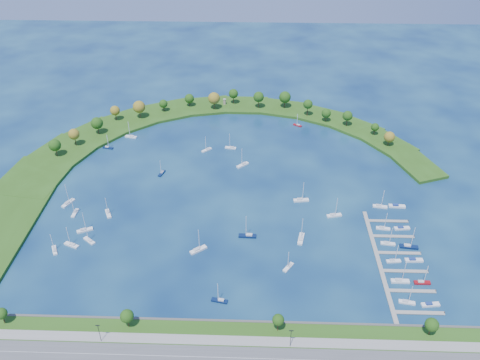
{
  "coord_description": "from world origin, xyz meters",
  "views": [
    {
      "loc": [
        13.32,
        -246.46,
        175.28
      ],
      "look_at": [
        5.0,
        5.0,
        4.0
      ],
      "focal_mm": 36.7,
      "sensor_mm": 36.0,
      "label": 1
    }
  ],
  "objects_px": {
    "moored_boat_4": "(54,250)",
    "moored_boat_11": "(301,200)",
    "moored_boat_6": "(248,235)",
    "docked_boat_8": "(383,228)",
    "moored_boat_15": "(68,203)",
    "docked_boat_5": "(414,260)",
    "docked_boat_7": "(409,246)",
    "docked_boat_9": "(402,228)",
    "moored_boat_17": "(207,149)",
    "docked_boat_3": "(422,282)",
    "moored_boat_7": "(334,215)",
    "docked_boat_10": "(380,206)",
    "docked_boat_0": "(407,302)",
    "moored_boat_3": "(131,136)",
    "moored_boat_18": "(288,267)",
    "docked_boat_4": "(394,261)",
    "harbor_tower": "(225,102)",
    "dock_system": "(393,262)",
    "moored_boat_5": "(301,238)",
    "moored_boat_16": "(75,212)",
    "docked_boat_6": "(388,243)",
    "moored_boat_10": "(298,125)",
    "moored_boat_0": "(108,213)",
    "moored_boat_13": "(85,230)",
    "moored_boat_1": "(89,240)",
    "moored_boat_9": "(108,147)",
    "moored_boat_19": "(198,249)",
    "docked_boat_2": "(400,281)",
    "moored_boat_14": "(71,245)",
    "docked_boat_1": "(430,304)",
    "moored_boat_20": "(231,147)",
    "moored_boat_2": "(162,173)",
    "moored_boat_8": "(243,164)"
  },
  "relations": [
    {
      "from": "moored_boat_6",
      "to": "docked_boat_8",
      "type": "height_order",
      "value": "moored_boat_6"
    },
    {
      "from": "moored_boat_11",
      "to": "moored_boat_13",
      "type": "relative_size",
      "value": 1.06
    },
    {
      "from": "moored_boat_5",
      "to": "moored_boat_18",
      "type": "xyz_separation_m",
      "value": [
        -7.81,
        -21.6,
        -0.08
      ]
    },
    {
      "from": "moored_boat_6",
      "to": "moored_boat_18",
      "type": "relative_size",
      "value": 1.27
    },
    {
      "from": "moored_boat_0",
      "to": "moored_boat_15",
      "type": "xyz_separation_m",
      "value": [
        -26.16,
        8.98,
        0.04
      ]
    },
    {
      "from": "moored_boat_4",
      "to": "docked_boat_0",
      "type": "xyz_separation_m",
      "value": [
        175.65,
        -29.57,
        0.0
      ]
    },
    {
      "from": "moored_boat_7",
      "to": "moored_boat_14",
      "type": "bearing_deg",
      "value": 178.7
    },
    {
      "from": "moored_boat_3",
      "to": "moored_boat_20",
      "type": "distance_m",
      "value": 74.58
    },
    {
      "from": "docked_boat_3",
      "to": "docked_boat_7",
      "type": "height_order",
      "value": "docked_boat_7"
    },
    {
      "from": "dock_system",
      "to": "moored_boat_6",
      "type": "xyz_separation_m",
      "value": [
        -74.58,
        17.19,
        0.62
      ]
    },
    {
      "from": "moored_boat_3",
      "to": "moored_boat_7",
      "type": "bearing_deg",
      "value": 160.34
    },
    {
      "from": "docked_boat_0",
      "to": "moored_boat_3",
      "type": "bearing_deg",
      "value": 146.65
    },
    {
      "from": "moored_boat_1",
      "to": "moored_boat_9",
      "type": "height_order",
      "value": "moored_boat_1"
    },
    {
      "from": "moored_boat_15",
      "to": "docked_boat_5",
      "type": "xyz_separation_m",
      "value": [
        192.11,
        -42.03,
        -0.27
      ]
    },
    {
      "from": "docked_boat_7",
      "to": "docked_boat_8",
      "type": "xyz_separation_m",
      "value": [
        -10.47,
        14.81,
        -0.08
      ]
    },
    {
      "from": "moored_boat_7",
      "to": "docked_boat_4",
      "type": "xyz_separation_m",
      "value": [
        25.62,
        -36.5,
        -0.05
      ]
    },
    {
      "from": "moored_boat_17",
      "to": "docked_boat_3",
      "type": "distance_m",
      "value": 168.06
    },
    {
      "from": "docked_boat_3",
      "to": "docked_boat_4",
      "type": "distance_m",
      "value": 17.96
    },
    {
      "from": "docked_boat_5",
      "to": "moored_boat_7",
      "type": "bearing_deg",
      "value": 133.4
    },
    {
      "from": "moored_boat_10",
      "to": "docked_boat_8",
      "type": "height_order",
      "value": "docked_boat_8"
    },
    {
      "from": "dock_system",
      "to": "docked_boat_1",
      "type": "bearing_deg",
      "value": -69.28
    },
    {
      "from": "dock_system",
      "to": "docked_boat_7",
      "type": "xyz_separation_m",
      "value": [
        10.7,
        11.3,
        0.61
      ]
    },
    {
      "from": "moored_boat_15",
      "to": "moored_boat_18",
      "type": "distance_m",
      "value": 136.94
    },
    {
      "from": "moored_boat_4",
      "to": "moored_boat_11",
      "type": "distance_m",
      "value": 140.67
    },
    {
      "from": "moored_boat_13",
      "to": "moored_boat_14",
      "type": "relative_size",
      "value": 1.03
    },
    {
      "from": "moored_boat_5",
      "to": "moored_boat_6",
      "type": "height_order",
      "value": "moored_boat_6"
    },
    {
      "from": "moored_boat_3",
      "to": "moored_boat_18",
      "type": "distance_m",
      "value": 169.29
    },
    {
      "from": "harbor_tower",
      "to": "moored_boat_8",
      "type": "height_order",
      "value": "moored_boat_8"
    },
    {
      "from": "moored_boat_10",
      "to": "moored_boat_17",
      "type": "distance_m",
      "value": 76.32
    },
    {
      "from": "moored_boat_6",
      "to": "harbor_tower",
      "type": "bearing_deg",
      "value": -80.66
    },
    {
      "from": "harbor_tower",
      "to": "docked_boat_4",
      "type": "xyz_separation_m",
      "value": [
        96.8,
        -177.85,
        -3.52
      ]
    },
    {
      "from": "moored_boat_7",
      "to": "moored_boat_19",
      "type": "relative_size",
      "value": 0.91
    },
    {
      "from": "moored_boat_19",
      "to": "docked_boat_10",
      "type": "relative_size",
      "value": 1.14
    },
    {
      "from": "docked_boat_3",
      "to": "docked_boat_6",
      "type": "xyz_separation_m",
      "value": [
        -10.49,
        27.92,
        -0.01
      ]
    },
    {
      "from": "docked_boat_7",
      "to": "docked_boat_9",
      "type": "distance_m",
      "value": 15.26
    },
    {
      "from": "moored_boat_15",
      "to": "moored_boat_16",
      "type": "xyz_separation_m",
      "value": [
        6.92,
        -8.99,
        -0.07
      ]
    },
    {
      "from": "moored_boat_14",
      "to": "docked_boat_7",
      "type": "relative_size",
      "value": 0.89
    },
    {
      "from": "moored_boat_0",
      "to": "docked_boat_0",
      "type": "height_order",
      "value": "moored_boat_0"
    },
    {
      "from": "moored_boat_6",
      "to": "moored_boat_0",
      "type": "bearing_deg",
      "value": -10.33
    },
    {
      "from": "moored_boat_16",
      "to": "docked_boat_7",
      "type": "relative_size",
      "value": 0.81
    },
    {
      "from": "moored_boat_2",
      "to": "moored_boat_20",
      "type": "relative_size",
      "value": 0.95
    },
    {
      "from": "moored_boat_7",
      "to": "docked_boat_10",
      "type": "xyz_separation_m",
      "value": [
        28.0,
        9.41,
        -0.01
      ]
    },
    {
      "from": "moored_boat_9",
      "to": "moored_boat_17",
      "type": "distance_m",
      "value": 69.62
    },
    {
      "from": "docked_boat_5",
      "to": "docked_boat_8",
      "type": "bearing_deg",
      "value": 110.71
    },
    {
      "from": "dock_system",
      "to": "docked_boat_6",
      "type": "xyz_separation_m",
      "value": [
        0.23,
        13.57,
        0.53
      ]
    },
    {
      "from": "moored_boat_10",
      "to": "moored_boat_18",
      "type": "bearing_deg",
      "value": 116.63
    },
    {
      "from": "harbor_tower",
      "to": "moored_boat_7",
      "type": "distance_m",
      "value": 158.3
    },
    {
      "from": "moored_boat_7",
      "to": "docked_boat_6",
      "type": "relative_size",
      "value": 1.13
    },
    {
      "from": "moored_boat_19",
      "to": "docked_boat_2",
      "type": "xyz_separation_m",
      "value": [
        100.43,
        -19.0,
        -0.03
      ]
    },
    {
      "from": "moored_boat_7",
      "to": "docked_boat_0",
      "type": "distance_m",
      "value": 68.78
    }
  ]
}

